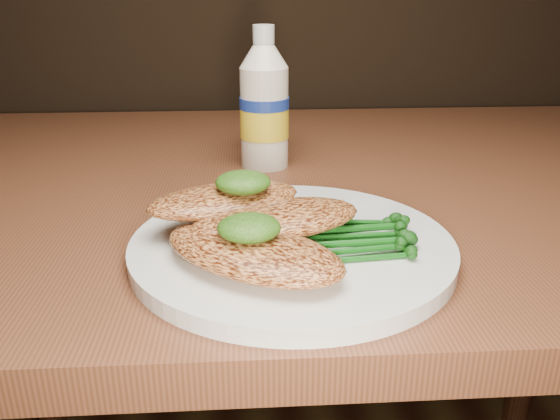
{
  "coord_description": "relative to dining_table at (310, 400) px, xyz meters",
  "views": [
    {
      "loc": [
        -0.09,
        0.33,
        0.99
      ],
      "look_at": [
        -0.06,
        0.82,
        0.79
      ],
      "focal_mm": 36.91,
      "sensor_mm": 36.0,
      "label": 1
    }
  ],
  "objects": [
    {
      "name": "pesto_front",
      "position": [
        -0.09,
        -0.29,
        0.42
      ],
      "size": [
        0.05,
        0.05,
        0.02
      ],
      "primitive_type": "ellipsoid",
      "rotation": [
        0.0,
        0.0,
        -0.0
      ],
      "color": "black",
      "rests_on": "chicken_front"
    },
    {
      "name": "chicken_back",
      "position": [
        -0.11,
        -0.21,
        0.42
      ],
      "size": [
        0.17,
        0.12,
        0.02
      ],
      "primitive_type": "ellipsoid",
      "rotation": [
        0.0,
        0.0,
        0.37
      ],
      "color": "#D28043",
      "rests_on": "plate"
    },
    {
      "name": "broccolini_bundle",
      "position": [
        -0.0,
        -0.25,
        0.4
      ],
      "size": [
        0.17,
        0.14,
        0.02
      ],
      "primitive_type": null,
      "rotation": [
        0.0,
        0.0,
        0.22
      ],
      "color": "#114E12",
      "rests_on": "plate"
    },
    {
      "name": "pepper_grinder",
      "position": [
        -0.06,
        0.11,
        0.43
      ],
      "size": [
        0.06,
        0.06,
        0.12
      ],
      "primitive_type": null,
      "rotation": [
        0.0,
        0.0,
        0.2
      ],
      "color": "black",
      "rests_on": "dining_table"
    },
    {
      "name": "dining_table",
      "position": [
        0.0,
        0.0,
        0.0
      ],
      "size": [
        1.2,
        0.8,
        0.75
      ],
      "primitive_type": null,
      "color": "#4C2816",
      "rests_on": "floor"
    },
    {
      "name": "pesto_back",
      "position": [
        -0.1,
        -0.21,
        0.44
      ],
      "size": [
        0.05,
        0.05,
        0.02
      ],
      "primitive_type": "ellipsoid",
      "rotation": [
        0.0,
        0.0,
        -0.05
      ],
      "color": "black",
      "rests_on": "chicken_back"
    },
    {
      "name": "chicken_mid",
      "position": [
        -0.07,
        -0.24,
        0.41
      ],
      "size": [
        0.18,
        0.13,
        0.02
      ],
      "primitive_type": "ellipsoid",
      "rotation": [
        0.0,
        0.0,
        0.32
      ],
      "color": "#D28043",
      "rests_on": "plate"
    },
    {
      "name": "chicken_front",
      "position": [
        -0.09,
        -0.29,
        0.4
      ],
      "size": [
        0.19,
        0.17,
        0.03
      ],
      "primitive_type": "ellipsoid",
      "rotation": [
        0.0,
        0.0,
        -0.64
      ],
      "color": "#D28043",
      "rests_on": "plate"
    },
    {
      "name": "plate",
      "position": [
        -0.05,
        -0.24,
        0.38
      ],
      "size": [
        0.3,
        0.3,
        0.02
      ],
      "primitive_type": "cylinder",
      "color": "silver",
      "rests_on": "dining_table"
    },
    {
      "name": "mayo_bottle",
      "position": [
        -0.07,
        0.04,
        0.47
      ],
      "size": [
        0.08,
        0.08,
        0.19
      ],
      "primitive_type": null,
      "rotation": [
        0.0,
        0.0,
        0.18
      ],
      "color": "white",
      "rests_on": "dining_table"
    }
  ]
}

